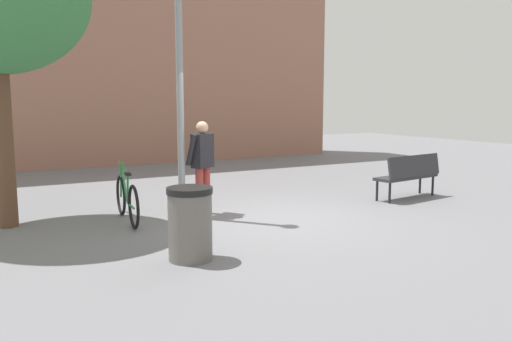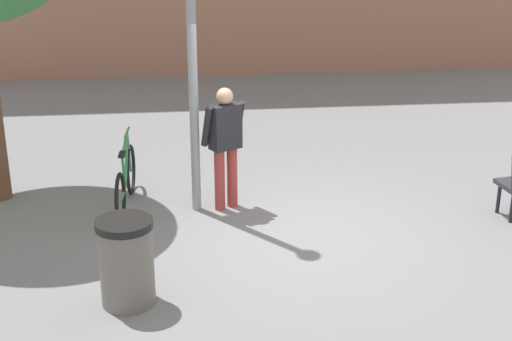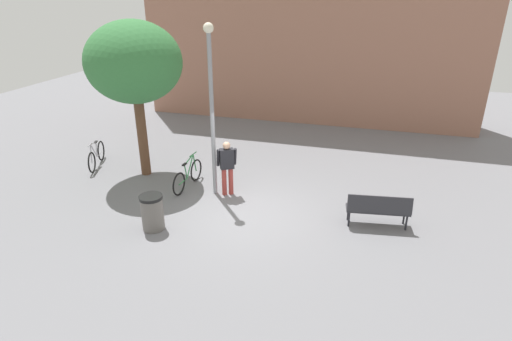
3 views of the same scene
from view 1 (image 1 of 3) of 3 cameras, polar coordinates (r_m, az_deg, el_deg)
The scene contains 7 objects.
ground_plane at distance 8.79m, azimuth 1.72°, elevation -5.53°, with size 36.00×36.00×0.00m, color slate.
building_facade at distance 17.76m, azimuth -14.96°, elevation 15.77°, with size 14.88×2.00×9.16m, color #9E6B56.
lamppost at distance 8.94m, azimuth -8.58°, elevation 13.44°, with size 0.28×0.28×4.90m.
person_by_lamppost at distance 9.11m, azimuth -6.00°, elevation 1.06°, with size 0.63×0.48×1.67m.
park_bench at distance 11.06m, azimuth 16.77°, elevation -0.25°, with size 1.65×0.69×0.92m.
bicycle_green at distance 8.88m, azimuth -14.22°, elevation -3.11°, with size 0.18×1.81×0.97m.
trash_bin at distance 6.58m, azimuth -7.36°, elevation -5.88°, with size 0.59×0.59×0.94m.
Camera 1 is at (-4.37, -7.36, 2.02)m, focal length 35.84 mm.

